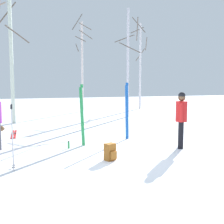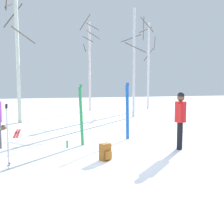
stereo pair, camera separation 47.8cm
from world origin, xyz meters
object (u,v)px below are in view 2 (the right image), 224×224
(ski_pair_planted_0, at_px, (81,115))
(birch_tree_4, at_px, (134,62))
(backpack_0, at_px, (105,152))
(birch_tree_5, at_px, (148,64))
(birch_tree_3, at_px, (90,64))
(ski_poles_0, at_px, (8,134))
(person_0, at_px, (180,117))
(ski_pair_lying_0, at_px, (17,133))
(birch_tree_2, at_px, (17,56))
(water_bottle_0, at_px, (67,144))
(ski_pair_planted_1, at_px, (127,111))

(ski_pair_planted_0, bearing_deg, birch_tree_4, 57.45)
(backpack_0, distance_m, birch_tree_5, 14.70)
(birch_tree_3, bearing_deg, birch_tree_4, -63.87)
(ski_poles_0, relative_size, birch_tree_3, 0.22)
(person_0, xyz_separation_m, birch_tree_3, (-0.59, 11.55, 2.31))
(ski_pair_lying_0, distance_m, birch_tree_5, 12.65)
(person_0, bearing_deg, birch_tree_2, 125.22)
(ski_pair_planted_0, relative_size, water_bottle_0, 8.54)
(ski_pair_planted_0, xyz_separation_m, birch_tree_4, (4.08, 6.39, 2.25))
(ski_poles_0, distance_m, backpack_0, 2.42)
(birch_tree_2, bearing_deg, water_bottle_0, -73.95)
(ski_pair_lying_0, bearing_deg, birch_tree_5, 42.43)
(birch_tree_3, distance_m, birch_tree_4, 4.28)
(water_bottle_0, relative_size, birch_tree_2, 0.04)
(ski_pair_planted_1, xyz_separation_m, ski_poles_0, (-3.73, -2.38, -0.19))
(backpack_0, bearing_deg, ski_pair_lying_0, 118.44)
(ski_pair_planted_1, distance_m, water_bottle_0, 2.49)
(ski_pair_planted_1, xyz_separation_m, birch_tree_5, (5.14, 10.40, 2.43))
(ski_poles_0, height_order, birch_tree_3, birch_tree_3)
(birch_tree_5, bearing_deg, ski_pair_planted_0, -122.20)
(person_0, xyz_separation_m, water_bottle_0, (-3.27, 1.01, -0.87))
(ski_pair_planted_1, xyz_separation_m, ski_pair_lying_0, (-3.86, 2.18, -0.98))
(person_0, relative_size, ski_pair_planted_1, 0.86)
(person_0, distance_m, birch_tree_3, 11.79)
(ski_pair_lying_0, distance_m, birch_tree_4, 7.93)
(ski_pair_lying_0, bearing_deg, birch_tree_3, 60.20)
(water_bottle_0, height_order, birch_tree_4, birch_tree_4)
(person_0, relative_size, ski_pair_lying_0, 0.96)
(water_bottle_0, bearing_deg, ski_pair_lying_0, 119.25)
(backpack_0, relative_size, birch_tree_2, 0.07)
(ski_pair_lying_0, bearing_deg, birch_tree_4, 30.96)
(birch_tree_3, height_order, birch_tree_4, birch_tree_3)
(backpack_0, distance_m, birch_tree_3, 12.66)
(ski_pair_planted_0, distance_m, birch_tree_3, 10.71)
(ski_pair_planted_0, bearing_deg, birch_tree_5, 57.80)
(ski_pair_lying_0, bearing_deg, water_bottle_0, -60.75)
(ski_pair_planted_0, xyz_separation_m, ski_poles_0, (-2.02, -1.91, -0.17))
(ski_pair_lying_0, xyz_separation_m, water_bottle_0, (1.66, -2.96, 0.10))
(birch_tree_3, relative_size, birch_tree_5, 0.99)
(birch_tree_2, relative_size, birch_tree_3, 0.92)
(birch_tree_4, bearing_deg, birch_tree_2, -174.67)
(birch_tree_2, distance_m, birch_tree_5, 10.41)
(ski_pair_lying_0, relative_size, birch_tree_5, 0.26)
(ski_pair_lying_0, height_order, birch_tree_2, birch_tree_2)
(person_0, bearing_deg, backpack_0, -166.53)
(backpack_0, xyz_separation_m, birch_tree_2, (-2.57, 7.71, 3.07))
(water_bottle_0, bearing_deg, ski_pair_planted_0, 32.32)
(ski_pair_lying_0, height_order, birch_tree_3, birch_tree_3)
(birch_tree_2, bearing_deg, ski_poles_0, -88.35)
(ski_pair_lying_0, bearing_deg, ski_pair_planted_0, -51.01)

